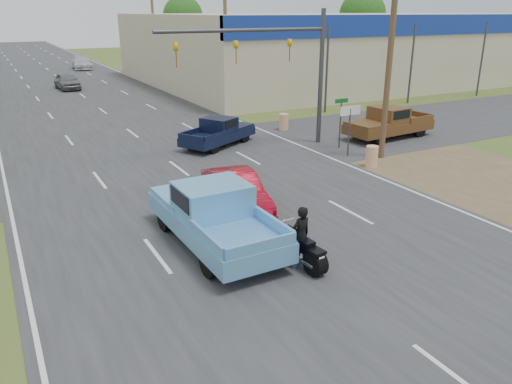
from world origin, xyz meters
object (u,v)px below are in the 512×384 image
navy_pickup (219,131)px  red_convertible (236,192)px  motorcycle (302,250)px  blue_pickup (212,213)px  rider (301,239)px  distant_car_silver (82,63)px  distant_car_grey (67,81)px  brown_pickup (388,122)px

navy_pickup → red_convertible: bearing=-49.5°
motorcycle → blue_pickup: size_ratio=0.38×
motorcycle → rider: size_ratio=1.33×
rider → distant_car_silver: 56.35m
rider → motorcycle: bearing=90.0°
motorcycle → distant_car_silver: distant_car_silver is taller
rider → distant_car_silver: size_ratio=0.32×
red_convertible → distant_car_grey: (-0.54, 34.43, 0.03)m
red_convertible → navy_pickup: size_ratio=0.89×
motorcycle → distant_car_grey: 39.09m
rider → red_convertible: bearing=-99.9°
red_convertible → brown_pickup: brown_pickup is taller
blue_pickup → rider: bearing=-59.8°
brown_pickup → distant_car_silver: 46.51m
rider → navy_pickup: bearing=-112.0°
blue_pickup → distant_car_grey: size_ratio=1.36×
navy_pickup → distant_car_silver: size_ratio=0.92×
motorcycle → navy_pickup: (3.61, 13.56, 0.26)m
brown_pickup → red_convertible: bearing=110.4°
distant_car_silver → navy_pickup: bearing=-85.6°
motorcycle → distant_car_silver: size_ratio=0.43×
rider → navy_pickup: (3.62, 13.50, -0.08)m
blue_pickup → distant_car_grey: (1.25, 36.45, -0.25)m
motorcycle → distant_car_grey: size_ratio=0.52×
distant_car_grey → distant_car_silver: bearing=71.6°
rider → distant_car_grey: bearing=-96.6°
red_convertible → motorcycle: size_ratio=1.91×
brown_pickup → distant_car_silver: size_ratio=1.05×
motorcycle → navy_pickup: bearing=68.1°
brown_pickup → distant_car_silver: (-8.64, 45.70, -0.13)m
red_convertible → brown_pickup: (12.51, 5.91, 0.18)m
brown_pickup → distant_car_silver: bearing=5.8°
red_convertible → brown_pickup: bearing=33.2°
motorcycle → rider: 0.35m
rider → distant_car_silver: bearing=-101.2°
distant_car_grey → distant_car_silver: (4.41, 17.18, 0.02)m
red_convertible → navy_pickup: navy_pickup is taller
brown_pickup → distant_car_grey: brown_pickup is taller
rider → distant_car_grey: (-0.31, 39.03, -0.11)m
rider → distant_car_grey: rider is taller
rider → distant_car_silver: (4.10, 56.20, -0.09)m
blue_pickup → distant_car_grey: 36.47m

